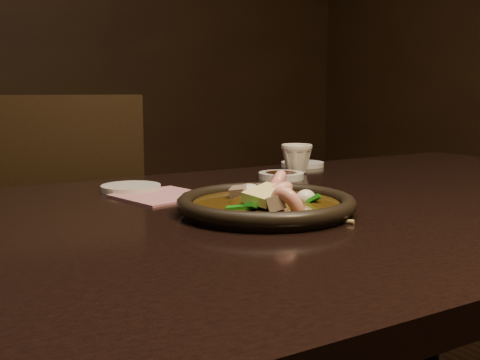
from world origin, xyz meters
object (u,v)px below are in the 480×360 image
plate (266,205)px  tea_cup (297,158)px  chair (50,265)px  table (329,244)px

plate → tea_cup: bearing=46.9°
chair → plate: bearing=108.6°
tea_cup → chair: bearing=139.7°
plate → chair: bearing=102.0°
table → chair: 0.79m
table → plate: size_ratio=5.73×
table → chair: bearing=113.8°
chair → tea_cup: bearing=146.4°
plate → tea_cup: size_ratio=3.91×
chair → plate: chair is taller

